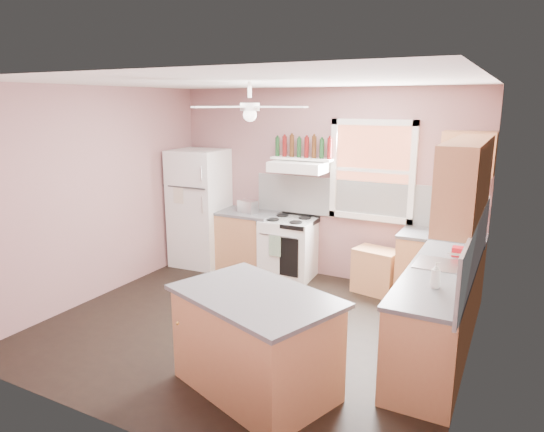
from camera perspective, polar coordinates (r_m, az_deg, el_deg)
The scene contains 32 objects.
floor at distance 5.66m, azimuth -2.36°, elevation -12.94°, with size 4.50×4.50×0.00m, color black.
ceiling at distance 5.09m, azimuth -2.66°, elevation 15.53°, with size 4.50×4.50×0.00m, color white.
wall_back at distance 7.00m, azimuth 5.82°, elevation 3.75°, with size 4.50×0.05×2.70m, color #8C6161.
wall_right at distance 4.55m, azimuth 23.18°, elevation -2.44°, with size 0.05×4.00×2.70m, color #8C6161.
wall_left at distance 6.63m, azimuth -19.82°, elevation 2.49°, with size 0.05×4.00×2.70m, color #8C6161.
backsplash_back at distance 6.85m, azimuth 9.16°, elevation 1.94°, with size 2.90×0.03×0.55m, color white.
backsplash_right at distance 4.89m, azimuth 22.83°, elevation -3.51°, with size 0.03×2.60×0.55m, color white.
window_view at distance 6.69m, azimuth 11.74°, elevation 5.26°, with size 1.00×0.02×1.20m, color brown.
window_frame at distance 6.66m, azimuth 11.67°, elevation 5.23°, with size 1.16×0.07×1.36m, color white.
refrigerator at distance 7.60m, azimuth -8.49°, elevation 0.96°, with size 0.76×0.74×1.80m, color white.
base_cabinet_left at distance 7.38m, azimuth -2.96°, elevation -3.04°, with size 0.90×0.60×0.86m, color #B7784C.
counter_left at distance 7.27m, azimuth -3.01°, elevation 0.37°, with size 0.92×0.62×0.04m, color #4F4F52.
toaster at distance 7.19m, azimuth -2.88°, elevation 1.12°, with size 0.28×0.16×0.18m, color silver.
stove at distance 7.06m, azimuth 1.97°, elevation -3.78°, with size 0.73×0.64×0.86m, color white.
range_hood at distance 6.80m, azimuth 3.20°, elevation 5.82°, with size 0.78×0.50×0.14m, color white.
bottle_shelf at distance 6.90m, azimuth 3.63°, elevation 6.75°, with size 0.90×0.26×0.03m, color white.
cart at distance 6.66m, azimuth 12.14°, elevation -6.47°, with size 0.57×0.38×0.57m, color #B7784C.
base_cabinet_corner at distance 6.48m, azimuth 19.10°, elevation -6.10°, with size 1.00×0.60×0.86m, color #B7784C.
base_cabinet_right at distance 5.16m, azimuth 18.89°, elevation -11.10°, with size 0.60×2.20×0.86m, color #B7784C.
counter_corner at distance 6.36m, azimuth 19.41°, elevation -2.26°, with size 1.02×0.62×0.04m, color #4F4F52.
counter_right at distance 5.00m, azimuth 19.16°, elevation -6.37°, with size 0.62×2.22×0.04m, color #4F4F52.
sink at distance 5.19m, azimuth 19.51°, elevation -5.53°, with size 0.55×0.45×0.03m, color silver.
faucet at distance 5.15m, azimuth 21.34°, elevation -4.94°, with size 0.03×0.03×0.14m, color silver.
upper_cabinet_right at distance 4.97m, azimuth 21.89°, elevation 4.00°, with size 0.33×1.80×0.76m, color #B7784C.
upper_cabinet_corner at distance 6.28m, azimuth 22.11°, elevation 6.83°, with size 0.60×0.33×0.52m, color #B7784C.
paper_towel at distance 6.40m, azimuth 22.70°, elevation 0.97°, with size 0.12×0.12×0.26m, color white.
island at distance 4.39m, azimuth -1.94°, elevation -14.81°, with size 1.34×0.85×0.86m, color #B7784C.
island_top at distance 4.20m, azimuth -1.99°, elevation -9.39°, with size 1.42×0.93×0.04m, color #4F4F52.
ceiling_fan_hub at distance 5.08m, azimuth -2.63°, elevation 12.71°, with size 0.20×0.20×0.08m, color white.
soap_bottle at distance 4.51m, azimuth 18.71°, elevation -6.60°, with size 0.09×0.09×0.24m, color silver.
red_caddy at distance 5.52m, azimuth 21.35°, elevation -3.97°, with size 0.18×0.12×0.10m, color #A00D15.
wine_bottles at distance 6.88m, azimuth 3.66°, elevation 8.07°, with size 0.86×0.06×0.31m.
Camera 1 is at (2.55, -4.40, 2.49)m, focal length 32.00 mm.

